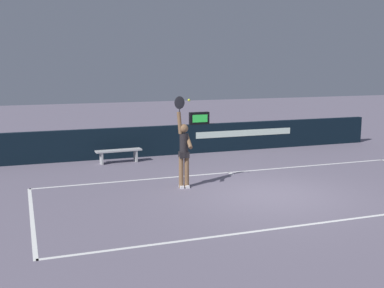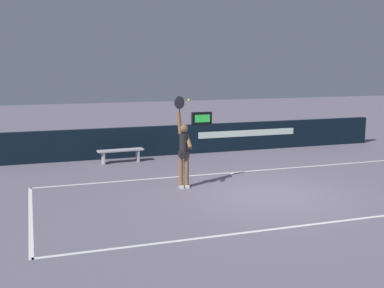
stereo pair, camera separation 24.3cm
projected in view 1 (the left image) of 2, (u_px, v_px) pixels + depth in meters
ground_plane at (271, 194)px, 12.50m from camera, size 60.00×60.00×0.00m
court_lines at (267, 193)px, 12.67m from camera, size 11.89×5.12×0.00m
back_wall at (192, 139)px, 18.09m from camera, size 15.29×0.22×1.09m
speed_display at (199, 118)px, 18.05m from camera, size 0.76×0.19×0.46m
tennis_player at (184, 150)px, 13.01m from camera, size 0.44×0.50×2.50m
tennis_ball at (189, 100)px, 12.77m from camera, size 0.07×0.07×0.07m
courtside_bench_near at (119, 153)px, 16.38m from camera, size 1.58×0.44×0.45m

